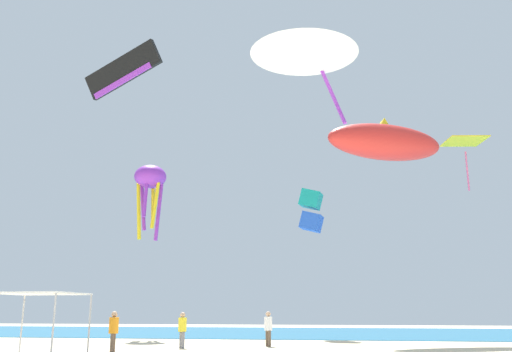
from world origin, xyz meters
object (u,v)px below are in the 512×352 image
Objects in this scene: kite_diamond_yellow at (465,144)px; person_near_tent at (268,326)px; canopy_tent at (39,296)px; person_leftmost at (182,327)px; kite_delta_white at (304,46)px; person_central at (114,328)px; kite_box_teal at (311,211)px; kite_octopus_purple at (150,181)px; kite_parafoil_black at (123,71)px; kite_inflatable_red at (385,142)px.

person_near_tent is at bearing 34.36° from kite_diamond_yellow.
canopy_tent is 6.92m from person_leftmost.
kite_diamond_yellow is (16.07, 13.74, 12.25)m from person_leftmost.
kite_delta_white is at bearing -7.58° from person_near_tent.
kite_diamond_yellow is 19.86m from kite_delta_white.
person_leftmost is at bearing 135.69° from person_central.
kite_box_teal is at bearing 138.43° from person_near_tent.
person_central reaches higher than person_near_tent.
kite_box_teal is (5.27, 11.27, 7.34)m from person_leftmost.
kite_octopus_purple reaches higher than person_near_tent.
kite_parafoil_black is at bearing -163.82° from person_central.
person_near_tent is 7.61m from person_central.
kite_octopus_purple is 17.61m from kite_delta_white.
kite_octopus_purple reaches higher than kite_box_teal.
kite_parafoil_black reaches higher than person_central.
person_near_tent is 0.26× the size of kite_delta_white.
person_leftmost is 24.43m from kite_diamond_yellow.
person_leftmost is (4.22, 5.32, -1.30)m from canopy_tent.
kite_inflatable_red is (10.21, 7.96, 10.93)m from person_leftmost.
person_central is at bearing 33.22° from kite_diamond_yellow.
kite_inflatable_red is at bearing 42.62° from canopy_tent.
canopy_tent is 16.88m from kite_parafoil_black.
person_leftmost is 0.44× the size of kite_diamond_yellow.
canopy_tent is at bearing 103.09° from person_leftmost.
kite_octopus_purple is (-21.62, -4.49, -2.83)m from kite_diamond_yellow.
kite_diamond_yellow is 0.68× the size of kite_parafoil_black.
kite_parafoil_black reaches higher than canopy_tent.
person_central is 0.32× the size of kite_octopus_purple.
kite_delta_white is at bearing -169.02° from kite_box_teal.
person_central is 0.26× the size of kite_delta_white.
kite_octopus_purple is at bearing -160.89° from person_near_tent.
canopy_tent is 21.85m from kite_inflatable_red.
kite_delta_white is (2.51, -5.40, 12.01)m from person_near_tent.
person_near_tent is at bearing 16.01° from kite_inflatable_red.
kite_box_teal is at bearing -63.55° from person_leftmost.
kite_inflatable_red reaches higher than person_central.
kite_parafoil_black reaches higher than person_leftmost.
person_central is at bearing 14.55° from kite_inflatable_red.
kite_octopus_purple is 1.73× the size of kite_box_teal.
kite_delta_white is 14.51m from kite_parafoil_black.
person_leftmost is 14.44m from kite_box_teal.
person_leftmost is at bearing -96.22° from person_near_tent.
canopy_tent is 20.04m from kite_box_teal.
kite_inflatable_red is at bearing -90.55° from person_leftmost.
kite_octopus_purple is (-3.51, 12.30, 9.39)m from person_central.
kite_box_teal is (-4.94, 3.31, -3.59)m from kite_inflatable_red.
person_leftmost is 0.25× the size of kite_delta_white.
person_near_tent is at bearing 119.63° from person_central.
person_central is at bearing 107.85° from person_leftmost.
person_near_tent is at bearing 178.03° from kite_box_teal.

